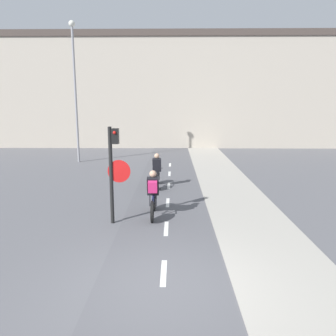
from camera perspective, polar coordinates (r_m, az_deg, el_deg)
The scene contains 8 objects.
ground_plane at distance 6.81m, azimuth -0.89°, elevation -19.95°, with size 120.00×120.00×0.00m, color #5B5B60.
bike_lane at distance 6.81m, azimuth -0.89°, elevation -19.85°, with size 2.72×60.00×0.02m.
sidewalk_strip at distance 7.20m, azimuth 21.14°, elevation -18.71°, with size 2.40×60.00×0.05m.
building_row_background at distance 28.86m, azimuth 0.58°, elevation 13.15°, with size 60.00×5.20×9.12m.
traffic_light_pole at distance 9.64m, azimuth -9.42°, elevation 0.66°, with size 0.67×0.25×2.88m.
street_lamp_far at distance 20.77m, azimuth -15.93°, elevation 14.51°, with size 0.36×0.36×8.23m.
cyclist_near at distance 10.31m, azimuth -2.61°, elevation -4.70°, with size 0.46×1.80×1.49m.
cyclist_far at distance 13.96m, azimuth -1.93°, elevation -0.71°, with size 0.46×1.76×1.48m.
Camera 1 is at (0.20, -5.84, 3.51)m, focal length 35.00 mm.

